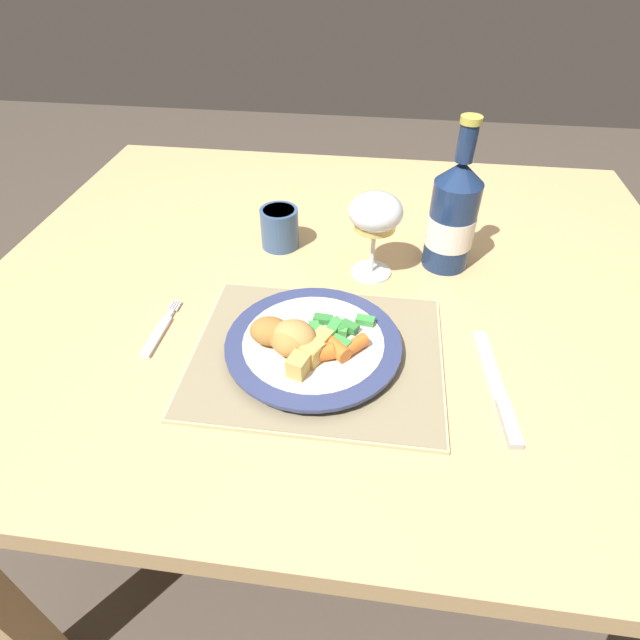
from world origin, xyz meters
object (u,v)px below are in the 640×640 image
fork (159,332)px  table_knife (499,394)px  drinking_cup (280,227)px  bottle (453,217)px  dinner_plate (313,345)px  wine_glass (375,216)px  dining_table (337,315)px

fork → table_knife: size_ratio=0.62×
fork → drinking_cup: bearing=63.4°
table_knife → bottle: bottle is taller
table_knife → drinking_cup: 0.47m
fork → bottle: bearing=29.5°
dinner_plate → table_knife: (0.24, -0.04, -0.01)m
wine_glass → bottle: bottle is taller
drinking_cup → wine_glass: bearing=-21.3°
dining_table → bottle: bottle is taller
dining_table → wine_glass: (0.05, 0.01, 0.20)m
dining_table → dinner_plate: 0.22m
dinner_plate → drinking_cup: size_ratio=3.36×
bottle → drinking_cup: size_ratio=3.48×
table_knife → wine_glass: size_ratio=1.40×
fork → wine_glass: wine_glass is taller
table_knife → drinking_cup: drinking_cup is taller
fork → dinner_plate: bearing=-3.3°
dining_table → wine_glass: size_ratio=8.21×
dinner_plate → table_knife: bearing=-10.1°
table_knife → dinner_plate: bearing=169.9°
dinner_plate → table_knife: 0.25m
table_knife → drinking_cup: size_ratio=2.80×
dining_table → drinking_cup: 0.19m
dining_table → dinner_plate: size_ratio=4.90×
table_knife → wine_glass: wine_glass is taller
wine_glass → dining_table: bearing=-170.4°
dinner_plate → fork: dinner_plate is taller
table_knife → drinking_cup: (-0.34, 0.31, 0.03)m
fork → wine_glass: 0.37m
bottle → drinking_cup: bearing=175.9°
drinking_cup → dinner_plate: bearing=-70.0°
dining_table → table_knife: table_knife is taller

